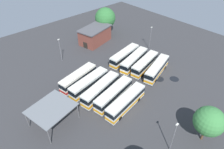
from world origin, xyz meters
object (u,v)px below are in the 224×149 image
bus_row0_slot4 (157,69)px  lamp_post_near_entrance (174,136)px  bus_row0_slot1 (125,56)px  bus_row1_slot2 (101,89)px  depot_building (95,35)px  lamp_post_mid_lot (150,37)px  bus_row1_slot0 (78,78)px  bus_row0_slot2 (134,60)px  maintenance_shelter (51,109)px  lamp_post_far_corner (60,49)px  tree_northwest (209,121)px  tree_northeast (105,18)px  bus_row1_slot4 (126,102)px  bus_row0_slot3 (145,64)px  bus_row1_slot1 (89,83)px  bus_row1_slot3 (114,94)px

bus_row0_slot4 → lamp_post_near_entrance: lamp_post_near_entrance is taller
bus_row0_slot1 → bus_row1_slot2: (15.09, 6.77, 0.00)m
depot_building → lamp_post_mid_lot: size_ratio=1.59×
bus_row1_slot0 → lamp_post_near_entrance: (-1.46, 27.32, 2.25)m
bus_row0_slot2 → lamp_post_near_entrance: size_ratio=1.62×
bus_row0_slot1 → bus_row0_slot2: size_ratio=0.99×
maintenance_shelter → lamp_post_far_corner: (-13.57, -19.47, -0.04)m
lamp_post_near_entrance → tree_northwest: (-6.61, 2.85, 1.15)m
lamp_post_mid_lot → tree_northwest: (19.98, 29.46, 1.00)m
bus_row0_slot2 → tree_northeast: (-8.20, -22.33, 4.08)m
bus_row1_slot2 → bus_row1_slot4: bearing=101.8°
lamp_post_far_corner → bus_row0_slot3: bearing=127.7°
bus_row0_slot1 → lamp_post_mid_lot: 11.73m
bus_row0_slot4 → tree_northeast: (-6.69, -29.43, 4.08)m
lamp_post_near_entrance → tree_northwest: 7.29m
bus_row0_slot2 → tree_northwest: 27.78m
bus_row1_slot4 → maintenance_shelter: size_ratio=1.24×
maintenance_shelter → lamp_post_near_entrance: (-12.64, 20.28, -0.03)m
maintenance_shelter → lamp_post_near_entrance: 23.90m
maintenance_shelter → bus_row0_slot2: bearing=-173.9°
bus_row1_slot1 → lamp_post_near_entrance: size_ratio=1.58×
bus_row0_slot1 → maintenance_shelter: (27.75, 6.58, 2.27)m
bus_row0_slot2 → depot_building: bearing=-92.0°
bus_row1_slot1 → lamp_post_mid_lot: size_ratio=1.52×
bus_row0_slot2 → tree_northwest: (8.83, 26.12, 3.40)m
bus_row1_slot2 → bus_row0_slot3: bearing=179.3°
lamp_post_far_corner → lamp_post_mid_lot: 28.83m
bus_row0_slot4 → bus_row1_slot2: size_ratio=0.96×
bus_row0_slot4 → bus_row1_slot3: size_ratio=0.98×
depot_building → lamp_post_far_corner: size_ratio=1.66×
maintenance_shelter → bus_row1_slot2: bearing=179.2°
bus_row0_slot2 → bus_row0_slot3: 3.48m
maintenance_shelter → lamp_post_mid_lot: 39.74m
bus_row0_slot2 → lamp_post_mid_lot: 11.88m
bus_row0_slot3 → bus_row1_slot2: 16.27m
bus_row0_slot4 → maintenance_shelter: 29.96m
bus_row0_slot1 → bus_row1_slot3: size_ratio=1.00×
bus_row0_slot1 → bus_row1_slot1: 16.14m
maintenance_shelter → lamp_post_mid_lot: bearing=-170.8°
bus_row1_slot0 → lamp_post_far_corner: size_ratio=1.53×
bus_row1_slot1 → bus_row1_slot2: size_ratio=0.97×
lamp_post_mid_lot → lamp_post_near_entrance: (26.59, 26.62, -0.15)m
depot_building → bus_row0_slot3: bearing=90.5°
bus_row1_slot2 → tree_northwest: 24.11m
bus_row0_slot2 → lamp_post_mid_lot: size_ratio=1.56×
bus_row1_slot3 → lamp_post_mid_lot: (-25.46, -9.95, 2.40)m
bus_row0_slot3 → bus_row1_slot3: same height
bus_row0_slot1 → bus_row1_slot3: bearing=36.1°
bus_row1_slot3 → maintenance_shelter: maintenance_shelter is taller
lamp_post_mid_lot → bus_row1_slot0: bearing=-1.4°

